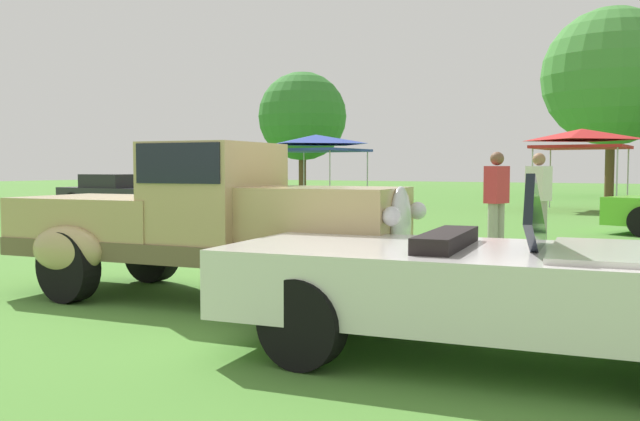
{
  "coord_description": "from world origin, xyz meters",
  "views": [
    {
      "loc": [
        4.94,
        -5.96,
        1.44
      ],
      "look_at": [
        0.22,
        1.94,
        0.86
      ],
      "focal_mm": 38.89,
      "sensor_mm": 36.0,
      "label": 1
    }
  ],
  "objects_px": {
    "feature_pickup_truck": "(209,220)",
    "canopy_tent_center_field": "(582,137)",
    "neighbor_convertible": "(516,284)",
    "show_car_charcoal": "(117,194)",
    "show_car_orange": "(247,199)",
    "spectator_between_cars": "(496,200)",
    "canopy_tent_left_field": "(316,142)",
    "spectator_near_truck": "(538,197)"
  },
  "relations": [
    {
      "from": "show_car_charcoal",
      "to": "spectator_between_cars",
      "type": "relative_size",
      "value": 2.33
    },
    {
      "from": "show_car_charcoal",
      "to": "canopy_tent_center_field",
      "type": "height_order",
      "value": "canopy_tent_center_field"
    },
    {
      "from": "canopy_tent_left_field",
      "to": "spectator_between_cars",
      "type": "bearing_deg",
      "value": -48.42
    },
    {
      "from": "spectator_near_truck",
      "to": "neighbor_convertible",
      "type": "bearing_deg",
      "value": -77.81
    },
    {
      "from": "feature_pickup_truck",
      "to": "canopy_tent_left_field",
      "type": "height_order",
      "value": "canopy_tent_left_field"
    },
    {
      "from": "neighbor_convertible",
      "to": "show_car_orange",
      "type": "height_order",
      "value": "neighbor_convertible"
    },
    {
      "from": "show_car_charcoal",
      "to": "show_car_orange",
      "type": "relative_size",
      "value": 0.84
    },
    {
      "from": "neighbor_convertible",
      "to": "show_car_charcoal",
      "type": "distance_m",
      "value": 18.65
    },
    {
      "from": "spectator_near_truck",
      "to": "spectator_between_cars",
      "type": "height_order",
      "value": "same"
    },
    {
      "from": "canopy_tent_center_field",
      "to": "spectator_near_truck",
      "type": "bearing_deg",
      "value": -83.16
    },
    {
      "from": "neighbor_convertible",
      "to": "show_car_orange",
      "type": "xyz_separation_m",
      "value": [
        -9.85,
        9.88,
        0.02
      ]
    },
    {
      "from": "feature_pickup_truck",
      "to": "canopy_tent_center_field",
      "type": "xyz_separation_m",
      "value": [
        0.54,
        18.3,
        1.55
      ]
    },
    {
      "from": "spectator_between_cars",
      "to": "canopy_tent_center_field",
      "type": "bearing_deg",
      "value": 94.61
    },
    {
      "from": "feature_pickup_truck",
      "to": "spectator_near_truck",
      "type": "xyz_separation_m",
      "value": [
        1.95,
        6.53,
        0.04
      ]
    },
    {
      "from": "show_car_orange",
      "to": "canopy_tent_center_field",
      "type": "relative_size",
      "value": 1.66
    },
    {
      "from": "neighbor_convertible",
      "to": "spectator_near_truck",
      "type": "distance_m",
      "value": 7.43
    },
    {
      "from": "show_car_charcoal",
      "to": "spectator_near_truck",
      "type": "height_order",
      "value": "spectator_near_truck"
    },
    {
      "from": "show_car_charcoal",
      "to": "canopy_tent_center_field",
      "type": "distance_m",
      "value": 15.23
    },
    {
      "from": "spectator_between_cars",
      "to": "canopy_tent_left_field",
      "type": "distance_m",
      "value": 16.24
    },
    {
      "from": "feature_pickup_truck",
      "to": "spectator_between_cars",
      "type": "distance_m",
      "value": 5.48
    },
    {
      "from": "show_car_orange",
      "to": "spectator_between_cars",
      "type": "bearing_deg",
      "value": -26.27
    },
    {
      "from": "spectator_between_cars",
      "to": "neighbor_convertible",
      "type": "bearing_deg",
      "value": -72.13
    },
    {
      "from": "canopy_tent_left_field",
      "to": "neighbor_convertible",
      "type": "bearing_deg",
      "value": -54.98
    },
    {
      "from": "show_car_orange",
      "to": "feature_pickup_truck",
      "type": "bearing_deg",
      "value": -55.32
    },
    {
      "from": "show_car_charcoal",
      "to": "canopy_tent_left_field",
      "type": "height_order",
      "value": "canopy_tent_left_field"
    },
    {
      "from": "show_car_orange",
      "to": "canopy_tent_center_field",
      "type": "height_order",
      "value": "canopy_tent_center_field"
    },
    {
      "from": "feature_pickup_truck",
      "to": "canopy_tent_center_field",
      "type": "relative_size",
      "value": 1.65
    },
    {
      "from": "spectator_near_truck",
      "to": "canopy_tent_left_field",
      "type": "height_order",
      "value": "canopy_tent_left_field"
    },
    {
      "from": "spectator_near_truck",
      "to": "canopy_tent_left_field",
      "type": "relative_size",
      "value": 0.51
    },
    {
      "from": "show_car_orange",
      "to": "spectator_between_cars",
      "type": "xyz_separation_m",
      "value": [
        7.93,
        -3.91,
        0.31
      ]
    },
    {
      "from": "canopy_tent_left_field",
      "to": "show_car_orange",
      "type": "bearing_deg",
      "value": -71.11
    },
    {
      "from": "neighbor_convertible",
      "to": "canopy_tent_center_field",
      "type": "xyz_separation_m",
      "value": [
        -2.98,
        19.02,
        1.84
      ]
    },
    {
      "from": "show_car_charcoal",
      "to": "show_car_orange",
      "type": "height_order",
      "value": "same"
    },
    {
      "from": "feature_pickup_truck",
      "to": "neighbor_convertible",
      "type": "relative_size",
      "value": 1.06
    },
    {
      "from": "feature_pickup_truck",
      "to": "show_car_charcoal",
      "type": "height_order",
      "value": "feature_pickup_truck"
    },
    {
      "from": "spectator_near_truck",
      "to": "canopy_tent_center_field",
      "type": "height_order",
      "value": "canopy_tent_center_field"
    },
    {
      "from": "feature_pickup_truck",
      "to": "canopy_tent_center_field",
      "type": "bearing_deg",
      "value": 88.32
    },
    {
      "from": "spectator_between_cars",
      "to": "canopy_tent_left_field",
      "type": "bearing_deg",
      "value": 131.58
    },
    {
      "from": "show_car_charcoal",
      "to": "show_car_orange",
      "type": "bearing_deg",
      "value": -5.87
    },
    {
      "from": "show_car_charcoal",
      "to": "spectator_between_cars",
      "type": "distance_m",
      "value": 14.25
    },
    {
      "from": "spectator_near_truck",
      "to": "canopy_tent_center_field",
      "type": "bearing_deg",
      "value": 96.84
    },
    {
      "from": "neighbor_convertible",
      "to": "show_car_charcoal",
      "type": "height_order",
      "value": "neighbor_convertible"
    }
  ]
}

